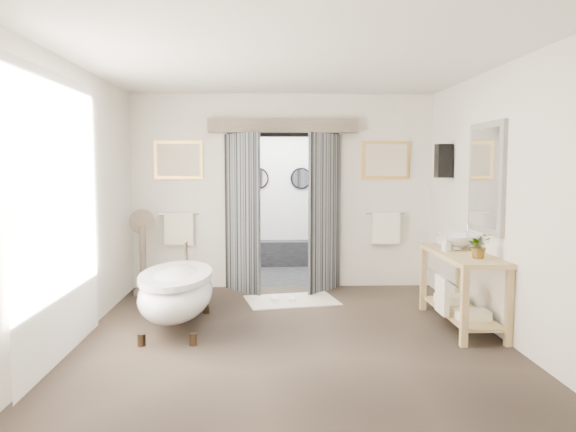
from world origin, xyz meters
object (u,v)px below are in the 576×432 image
object	(u,v)px
rug	(292,300)
basin	(458,242)
vanity	(460,283)
clawfoot_tub	(176,291)

from	to	relation	value
rug	basin	world-z (taller)	basin
rug	vanity	bearing A→B (deg)	-34.47
vanity	clawfoot_tub	bearing A→B (deg)	179.04
clawfoot_tub	vanity	size ratio (longest dim) A/B	1.11
clawfoot_tub	vanity	xyz separation A→B (m)	(3.22, -0.05, 0.08)
rug	basin	bearing A→B (deg)	-27.22
vanity	basin	world-z (taller)	basin
clawfoot_tub	vanity	bearing A→B (deg)	-0.96
clawfoot_tub	rug	size ratio (longest dim) A/B	1.48
clawfoot_tub	rug	xyz separation A→B (m)	(1.36, 1.22, -0.42)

